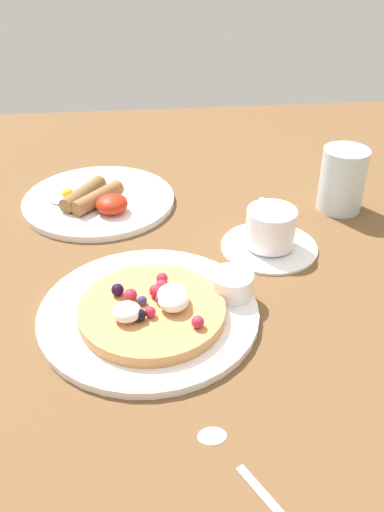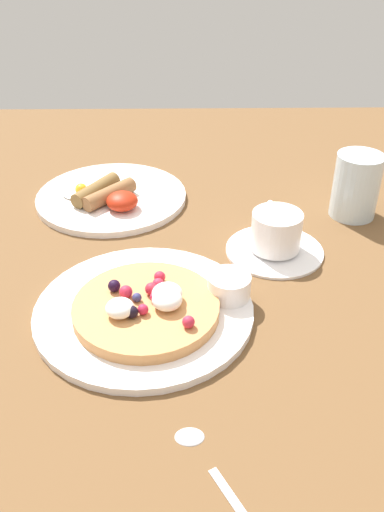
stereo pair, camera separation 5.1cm
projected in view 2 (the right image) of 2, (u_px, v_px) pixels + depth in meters
The scene contains 10 objects.
ground_plane at pixel (192, 299), 72.33cm from camera, with size 166.08×141.45×3.00cm, color brown.
pancake_plate at pixel (144, 310), 67.19cm from camera, with size 26.60×26.60×1.01cm, color white.
pancake_with_berries at pixel (147, 307), 65.27cm from camera, with size 17.44×17.44×3.68cm.
syrup_ramekin at pixel (229, 286), 67.92cm from camera, with size 5.34×5.34×2.98cm.
breakfast_plate at pixel (112, 197), 91.83cm from camera, with size 24.67×24.67×1.05cm, color white.
fried_breakfast at pixel (106, 195), 88.85cm from camera, with size 13.02×11.40×2.93cm.
coffee_saucer at pixel (274, 250), 78.70cm from camera, with size 13.85×13.85×0.81cm, color white.
coffee_cup at pixel (276, 229), 77.07cm from camera, with size 7.03×9.96×5.42cm.
teaspoon at pixel (205, 457), 50.14cm from camera, with size 7.65×12.02×0.60cm.
water_glass at pixel (356, 186), 85.22cm from camera, with size 7.12×7.12×10.10cm, color silver.
Camera 2 is at (-0.96, -57.09, 43.25)cm, focal length 38.83 mm.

